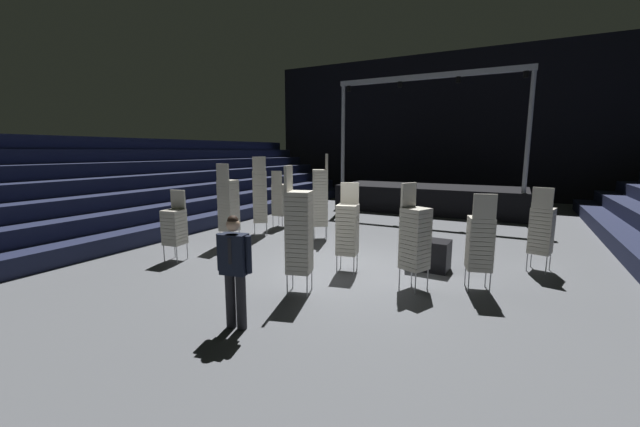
% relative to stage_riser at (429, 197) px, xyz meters
% --- Properties ---
extents(ground_plane, '(22.00, 30.00, 0.10)m').
position_rel_stage_riser_xyz_m(ground_plane, '(-0.00, -9.31, -0.69)').
color(ground_plane, '#515459').
extents(arena_end_wall, '(22.00, 0.30, 8.00)m').
position_rel_stage_riser_xyz_m(arena_end_wall, '(-0.00, 5.69, 3.36)').
color(arena_end_wall, black).
rests_on(arena_end_wall, ground_plane).
extents(bleacher_bank_left, '(5.25, 24.00, 3.15)m').
position_rel_stage_riser_xyz_m(bleacher_bank_left, '(-8.38, -8.31, 0.93)').
color(bleacher_bank_left, '#191E38').
rests_on(bleacher_bank_left, ground_plane).
extents(stage_riser, '(7.79, 3.00, 5.63)m').
position_rel_stage_riser_xyz_m(stage_riser, '(0.00, 0.00, 0.00)').
color(stage_riser, black).
rests_on(stage_riser, ground_plane).
extents(man_with_tie, '(0.57, 0.30, 1.73)m').
position_rel_stage_riser_xyz_m(man_with_tie, '(-0.20, -12.78, 0.34)').
color(man_with_tie, black).
rests_on(man_with_tie, ground_plane).
extents(chair_stack_front_left, '(0.53, 0.53, 1.88)m').
position_rel_stage_riser_xyz_m(chair_stack_front_left, '(3.96, -7.46, 0.30)').
color(chair_stack_front_left, '#B2B5BA').
rests_on(chair_stack_front_left, ground_plane).
extents(chair_stack_front_right, '(0.54, 0.54, 1.88)m').
position_rel_stage_riser_xyz_m(chair_stack_front_right, '(2.87, -9.36, 0.30)').
color(chair_stack_front_right, '#B2B5BA').
rests_on(chair_stack_front_right, ground_plane).
extents(chair_stack_mid_left, '(0.62, 0.62, 2.48)m').
position_rel_stage_riser_xyz_m(chair_stack_mid_left, '(-3.77, -7.31, 0.60)').
color(chair_stack_mid_left, '#B2B5BA').
rests_on(chair_stack_mid_left, ground_plane).
extents(chair_stack_mid_right, '(0.50, 0.50, 1.71)m').
position_rel_stage_riser_xyz_m(chair_stack_mid_right, '(-3.88, -10.62, 0.22)').
color(chair_stack_mid_right, '#B2B5BA').
rests_on(chair_stack_mid_right, ground_plane).
extents(chair_stack_mid_centre, '(0.52, 0.52, 1.96)m').
position_rel_stage_riser_xyz_m(chair_stack_mid_centre, '(0.19, -9.49, 0.34)').
color(chair_stack_mid_centre, '#B2B5BA').
rests_on(chair_stack_mid_centre, ground_plane).
extents(chair_stack_rear_left, '(0.45, 0.45, 1.96)m').
position_rel_stage_riser_xyz_m(chair_stack_rear_left, '(-3.92, -5.95, 0.34)').
color(chair_stack_rear_left, '#B2B5BA').
rests_on(chair_stack_rear_left, ground_plane).
extents(chair_stack_rear_right, '(0.45, 0.45, 2.31)m').
position_rel_stage_riser_xyz_m(chair_stack_rear_right, '(-3.78, -8.78, 0.51)').
color(chair_stack_rear_right, '#B2B5BA').
rests_on(chair_stack_rear_right, ground_plane).
extents(chair_stack_rear_centre, '(0.54, 0.54, 2.39)m').
position_rel_stage_riser_xyz_m(chair_stack_rear_centre, '(-0.10, -11.08, 0.55)').
color(chair_stack_rear_centre, '#B2B5BA').
rests_on(chair_stack_rear_centre, ground_plane).
extents(chair_stack_aisle_left, '(0.60, 0.60, 2.56)m').
position_rel_stage_riser_xyz_m(chair_stack_aisle_left, '(-1.81, -6.93, 0.64)').
color(chair_stack_aisle_left, '#B2B5BA').
rests_on(chair_stack_aisle_left, ground_plane).
extents(chair_stack_aisle_right, '(0.58, 0.58, 2.05)m').
position_rel_stage_riser_xyz_m(chair_stack_aisle_right, '(1.76, -9.88, 0.39)').
color(chair_stack_aisle_right, '#B2B5BA').
rests_on(chair_stack_aisle_right, ground_plane).
extents(equipment_road_case, '(0.92, 0.64, 0.68)m').
position_rel_stage_riser_xyz_m(equipment_road_case, '(1.76, -8.50, -0.30)').
color(equipment_road_case, black).
rests_on(equipment_road_case, ground_plane).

